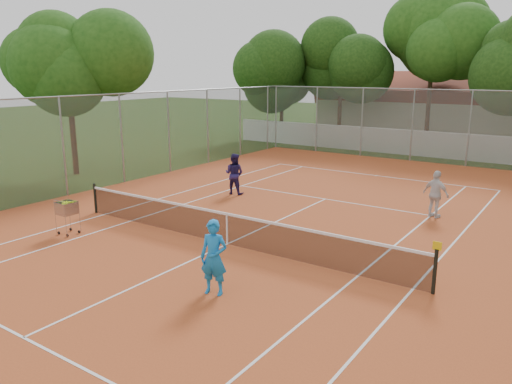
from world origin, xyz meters
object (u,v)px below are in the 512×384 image
Objects in this scene: clubhouse at (435,108)px; player_near at (214,258)px; tennis_net at (227,228)px; player_far_right at (436,194)px; ball_hopper at (68,217)px; player_far_left at (234,174)px.

clubhouse is 9.37× the size of player_near.
player_far_right reaches higher than tennis_net.
ball_hopper reaches higher than tennis_net.
clubhouse reaches higher than tennis_net.
player_near is 6.49m from ball_hopper.
ball_hopper is at bearing -94.88° from clubhouse.
player_far_left is at bearing 26.95° from player_far_right.
player_far_right is (2.47, 9.07, -0.05)m from player_near.
tennis_net is at bearing -86.05° from clubhouse.
player_far_right is (7.78, 1.19, -0.02)m from player_far_left.
player_far_left reaches higher than tennis_net.
player_far_left reaches higher than player_far_right.
clubhouse is at bearing -56.35° from player_far_right.
ball_hopper is at bearing 61.31° from player_far_right.
tennis_net is at bearing 115.56° from player_far_left.
player_far_left is 7.87m from player_far_right.
ball_hopper is (-2.65, -31.05, -1.61)m from clubhouse.
clubhouse reaches higher than player_far_left.
tennis_net is 7.04× the size of player_far_left.
player_far_left reaches higher than ball_hopper.
player_near reaches higher than tennis_net.
tennis_net is at bearing 106.47° from player_near.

